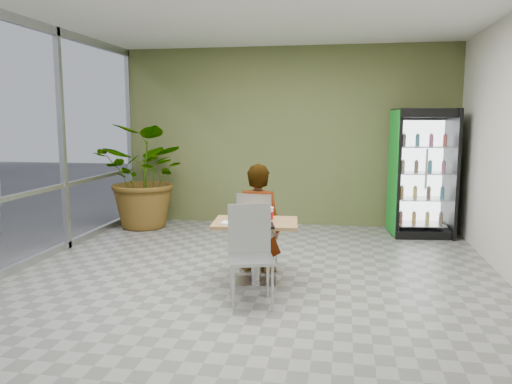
% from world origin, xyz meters
% --- Properties ---
extents(ground, '(7.00, 7.00, 0.00)m').
position_xyz_m(ground, '(0.00, 0.00, 0.00)').
color(ground, gray).
rests_on(ground, ground).
extents(room_envelope, '(6.00, 7.00, 3.20)m').
position_xyz_m(room_envelope, '(0.00, 0.00, 1.60)').
color(room_envelope, beige).
rests_on(room_envelope, ground).
extents(storefront_frame, '(0.10, 7.00, 3.20)m').
position_xyz_m(storefront_frame, '(-3.00, 0.00, 1.60)').
color(storefront_frame, '#A6A8AA').
rests_on(storefront_frame, ground).
extents(dining_table, '(1.02, 0.76, 0.75)m').
position_xyz_m(dining_table, '(0.07, 0.02, 0.54)').
color(dining_table, '#9D7F43').
rests_on(dining_table, ground).
extents(chair_far, '(0.49, 0.49, 1.00)m').
position_xyz_m(chair_far, '(-0.01, 0.53, 0.59)').
color(chair_far, '#A6A8AA').
rests_on(chair_far, ground).
extents(chair_near, '(0.56, 0.57, 1.03)m').
position_xyz_m(chair_near, '(0.11, -0.54, 0.60)').
color(chair_near, '#A6A8AA').
rests_on(chair_near, ground).
extents(seated_woman, '(0.65, 0.46, 1.67)m').
position_xyz_m(seated_woman, '(-0.00, 0.58, 0.53)').
color(seated_woman, black).
rests_on(seated_woman, ground).
extents(pizza_plate, '(0.31, 0.31, 0.03)m').
position_xyz_m(pizza_plate, '(0.03, 0.13, 0.77)').
color(pizza_plate, white).
rests_on(pizza_plate, dining_table).
extents(soda_cup, '(0.10, 0.10, 0.17)m').
position_xyz_m(soda_cup, '(0.23, 0.01, 0.83)').
color(soda_cup, white).
rests_on(soda_cup, dining_table).
extents(napkin_stack, '(0.17, 0.17, 0.02)m').
position_xyz_m(napkin_stack, '(-0.21, -0.18, 0.76)').
color(napkin_stack, white).
rests_on(napkin_stack, dining_table).
extents(cafeteria_tray, '(0.47, 0.39, 0.02)m').
position_xyz_m(cafeteria_tray, '(0.11, -0.27, 0.76)').
color(cafeteria_tray, black).
rests_on(cafeteria_tray, dining_table).
extents(beverage_fridge, '(1.03, 0.84, 2.08)m').
position_xyz_m(beverage_fridge, '(2.32, 2.97, 1.04)').
color(beverage_fridge, black).
rests_on(beverage_fridge, ground).
extents(potted_plant, '(1.94, 1.78, 1.83)m').
position_xyz_m(potted_plant, '(-2.36, 2.76, 0.92)').
color(potted_plant, '#396B2A').
rests_on(potted_plant, ground).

